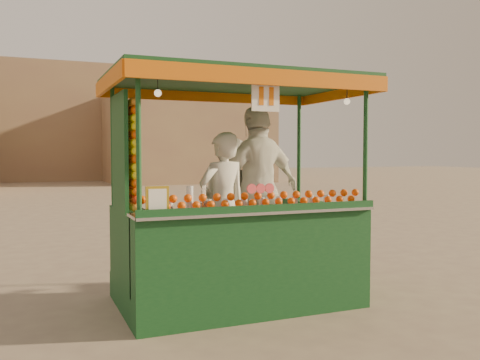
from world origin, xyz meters
name	(u,v)px	position (x,y,z in m)	size (l,w,h in m)	color
ground	(203,310)	(0.00, 0.00, 0.00)	(90.00, 90.00, 0.00)	#6C594D
building_right	(187,139)	(7.00, 24.00, 2.50)	(9.00, 6.00, 5.00)	#896F4D
building_center	(20,123)	(-2.00, 30.00, 3.50)	(14.00, 7.00, 7.00)	#896F4D
juice_cart	(233,232)	(0.36, 0.04, 0.82)	(2.79, 1.81, 2.53)	#103B1A
vendor_left	(223,206)	(0.27, 0.12, 1.10)	(0.67, 0.51, 1.62)	beige
vendor_middle	(228,201)	(0.58, 0.76, 1.09)	(0.97, 0.97, 1.59)	beige
vendor_right	(259,188)	(0.83, 0.37, 1.27)	(1.23, 0.74, 1.95)	silver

